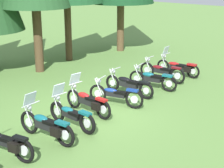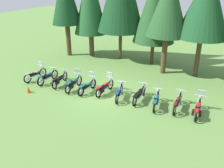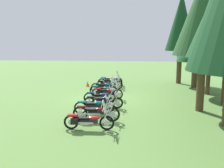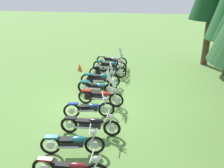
% 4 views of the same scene
% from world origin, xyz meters
% --- Properties ---
extents(ground_plane, '(80.00, 80.00, 0.00)m').
position_xyz_m(ground_plane, '(0.00, 0.00, 0.00)').
color(ground_plane, '#608C42').
extents(motorcycle_0, '(0.63, 2.23, 1.37)m').
position_xyz_m(motorcycle_0, '(-6.14, -0.25, 0.46)').
color(motorcycle_0, black).
rests_on(motorcycle_0, ground_plane).
extents(motorcycle_1, '(0.76, 2.28, 1.03)m').
position_xyz_m(motorcycle_1, '(-4.92, -0.20, 0.46)').
color(motorcycle_1, black).
rests_on(motorcycle_1, ground_plane).
extents(motorcycle_2, '(0.84, 2.29, 1.01)m').
position_xyz_m(motorcycle_2, '(-3.80, -0.18, 0.44)').
color(motorcycle_2, black).
rests_on(motorcycle_2, ground_plane).
extents(motorcycle_3, '(0.69, 2.25, 1.38)m').
position_xyz_m(motorcycle_3, '(-2.41, -0.34, 0.49)').
color(motorcycle_3, black).
rests_on(motorcycle_3, ground_plane).
extents(motorcycle_4, '(0.62, 2.16, 1.36)m').
position_xyz_m(motorcycle_4, '(-1.30, -0.22, 0.45)').
color(motorcycle_4, black).
rests_on(motorcycle_4, ground_plane).
extents(motorcycle_5, '(0.61, 2.25, 1.37)m').
position_xyz_m(motorcycle_5, '(-0.11, 0.15, 0.48)').
color(motorcycle_5, black).
rests_on(motorcycle_5, ground_plane).
extents(motorcycle_6, '(0.82, 2.18, 1.01)m').
position_xyz_m(motorcycle_6, '(1.13, -0.05, 0.44)').
color(motorcycle_6, black).
rests_on(motorcycle_6, ground_plane).
extents(motorcycle_7, '(0.70, 2.37, 1.00)m').
position_xyz_m(motorcycle_7, '(2.41, 0.32, 0.45)').
color(motorcycle_7, black).
rests_on(motorcycle_7, ground_plane).
extents(motorcycle_8, '(0.71, 2.20, 1.00)m').
position_xyz_m(motorcycle_8, '(3.67, 0.01, 0.46)').
color(motorcycle_8, black).
rests_on(motorcycle_8, ground_plane).
extents(traffic_cone, '(0.32, 0.32, 0.48)m').
position_xyz_m(traffic_cone, '(-4.94, -2.26, 0.24)').
color(traffic_cone, '#EA590F').
rests_on(traffic_cone, ground_plane).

